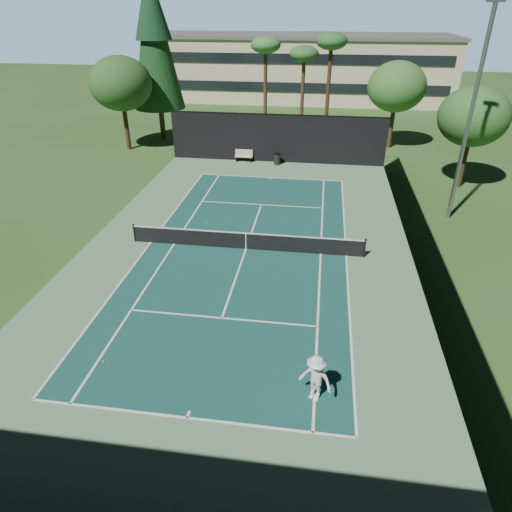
{
  "coord_description": "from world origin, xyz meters",
  "views": [
    {
      "loc": [
        3.75,
        -21.95,
        11.96
      ],
      "look_at": [
        1.0,
        -3.0,
        1.3
      ],
      "focal_mm": 32.0,
      "sensor_mm": 36.0,
      "label": 1
    }
  ],
  "objects": [
    {
      "name": "tennis_net",
      "position": [
        0.0,
        0.0,
        0.56
      ],
      "size": [
        12.9,
        0.1,
        1.1
      ],
      "color": "black",
      "rests_on": "ground"
    },
    {
      "name": "trash_bin",
      "position": [
        0.14,
        15.3,
        0.48
      ],
      "size": [
        0.56,
        0.56,
        0.95
      ],
      "color": "black",
      "rests_on": "ground"
    },
    {
      "name": "tennis_ball_a",
      "position": [
        -3.9,
        -9.74,
        0.03
      ],
      "size": [
        0.07,
        0.07,
        0.07
      ],
      "primitive_type": "sphere",
      "color": "#CFDD32",
      "rests_on": "ground"
    },
    {
      "name": "decid_tree_b",
      "position": [
        14.0,
        12.0,
        5.08
      ],
      "size": [
        4.8,
        4.8,
        7.14
      ],
      "color": "#40291B",
      "rests_on": "ground"
    },
    {
      "name": "decid_tree_c",
      "position": [
        -14.0,
        18.0,
        5.76
      ],
      "size": [
        5.44,
        5.44,
        8.09
      ],
      "color": "#462C1E",
      "rests_on": "ground"
    },
    {
      "name": "decid_tree_a",
      "position": [
        10.0,
        22.0,
        5.42
      ],
      "size": [
        5.12,
        5.12,
        7.62
      ],
      "color": "#412F1C",
      "rests_on": "ground"
    },
    {
      "name": "palm_b",
      "position": [
        1.5,
        26.0,
        7.36
      ],
      "size": [
        2.8,
        2.8,
        8.42
      ],
      "color": "#48321F",
      "rests_on": "ground"
    },
    {
      "name": "palm_a",
      "position": [
        -2.0,
        24.0,
        8.19
      ],
      "size": [
        2.8,
        2.8,
        9.32
      ],
      "color": "#4C3320",
      "rests_on": "ground"
    },
    {
      "name": "player",
      "position": [
        4.1,
        -10.41,
        0.92
      ],
      "size": [
        1.36,
        1.1,
        1.84
      ],
      "primitive_type": "imported",
      "rotation": [
        0.0,
        0.0,
        -0.41
      ],
      "color": "white",
      "rests_on": "ground"
    },
    {
      "name": "park_bench",
      "position": [
        -2.77,
        15.75,
        0.55
      ],
      "size": [
        1.5,
        0.45,
        1.02
      ],
      "color": "beige",
      "rests_on": "ground"
    },
    {
      "name": "court_surface",
      "position": [
        0.0,
        0.0,
        0.01
      ],
      "size": [
        10.97,
        23.77,
        0.01
      ],
      "primitive_type": "cube",
      "color": "#174A41",
      "rests_on": "ground"
    },
    {
      "name": "fence",
      "position": [
        0.0,
        0.06,
        2.01
      ],
      "size": [
        18.04,
        32.05,
        4.03
      ],
      "color": "black",
      "rests_on": "ground"
    },
    {
      "name": "campus_building",
      "position": [
        0.0,
        45.98,
        4.21
      ],
      "size": [
        40.5,
        12.5,
        8.3
      ],
      "color": "beige",
      "rests_on": "ground"
    },
    {
      "name": "tennis_ball_b",
      "position": [
        -1.95,
        1.39,
        0.03
      ],
      "size": [
        0.06,
        0.06,
        0.06
      ],
      "primitive_type": "sphere",
      "color": "#CFF237",
      "rests_on": "ground"
    },
    {
      "name": "pine_tree",
      "position": [
        -12.0,
        22.0,
        9.55
      ],
      "size": [
        4.8,
        4.8,
        15.0
      ],
      "color": "#4A3620",
      "rests_on": "ground"
    },
    {
      "name": "tennis_ball_d",
      "position": [
        -3.0,
        2.98,
        0.04
      ],
      "size": [
        0.07,
        0.07,
        0.07
      ],
      "primitive_type": "sphere",
      "color": "yellow",
      "rests_on": "ground"
    },
    {
      "name": "tennis_ball_c",
      "position": [
        1.92,
        3.88,
        0.03
      ],
      "size": [
        0.07,
        0.07,
        0.07
      ],
      "primitive_type": "sphere",
      "color": "#B4CF2F",
      "rests_on": "ground"
    },
    {
      "name": "court_lines",
      "position": [
        0.0,
        0.0,
        0.02
      ],
      "size": [
        11.07,
        23.87,
        0.01
      ],
      "color": "white",
      "rests_on": "ground"
    },
    {
      "name": "palm_c",
      "position": [
        4.0,
        23.0,
        8.6
      ],
      "size": [
        2.8,
        2.8,
        9.77
      ],
      "color": "#452B1D",
      "rests_on": "ground"
    },
    {
      "name": "light_pole",
      "position": [
        12.0,
        6.0,
        6.46
      ],
      "size": [
        0.9,
        0.25,
        12.22
      ],
      "color": "gray",
      "rests_on": "ground"
    },
    {
      "name": "ground",
      "position": [
        0.0,
        0.0,
        0.0
      ],
      "size": [
        160.0,
        160.0,
        0.0
      ],
      "primitive_type": "plane",
      "color": "#2A531F",
      "rests_on": "ground"
    },
    {
      "name": "apron_slab",
      "position": [
        0.0,
        0.0,
        0.01
      ],
      "size": [
        18.0,
        32.0,
        0.01
      ],
      "primitive_type": "cube",
      "color": "#62885F",
      "rests_on": "ground"
    }
  ]
}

